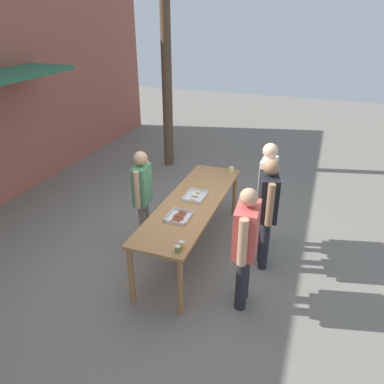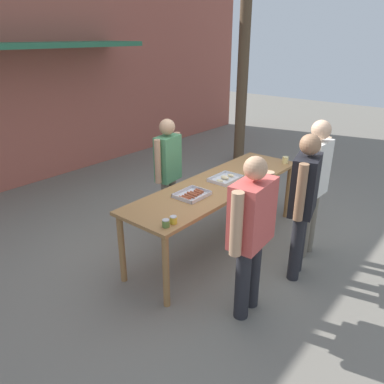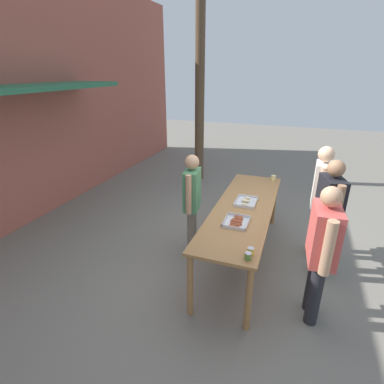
{
  "view_description": "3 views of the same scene",
  "coord_description": "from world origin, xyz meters",
  "px_view_note": "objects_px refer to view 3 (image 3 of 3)",
  "views": [
    {
      "loc": [
        -4.56,
        -1.66,
        3.4
      ],
      "look_at": [
        0.0,
        0.0,
        1.01
      ],
      "focal_mm": 35.0,
      "sensor_mm": 36.0,
      "label": 1
    },
    {
      "loc": [
        -3.52,
        -2.49,
        2.56
      ],
      "look_at": [
        -0.52,
        -0.0,
        0.91
      ],
      "focal_mm": 35.0,
      "sensor_mm": 36.0,
      "label": 2
    },
    {
      "loc": [
        -3.86,
        -0.62,
        2.67
      ],
      "look_at": [
        -0.11,
        0.74,
        1.03
      ],
      "focal_mm": 28.0,
      "sensor_mm": 36.0,
      "label": 3
    }
  ],
  "objects_px": {
    "person_server_behind_table": "(192,197)",
    "person_customer_holding_hotdog": "(322,246)",
    "food_tray_buns": "(246,202)",
    "person_customer_with_cup": "(320,192)",
    "beer_cup": "(273,178)",
    "condiment_jar_mustard": "(248,256)",
    "food_tray_sausages": "(236,222)",
    "person_customer_waiting_in_line": "(328,210)",
    "condiment_jar_ketchup": "(251,251)",
    "utility_pole": "(200,54)"
  },
  "relations": [
    {
      "from": "person_server_behind_table",
      "to": "person_customer_holding_hotdog",
      "type": "height_order",
      "value": "person_customer_holding_hotdog"
    },
    {
      "from": "food_tray_buns",
      "to": "person_customer_with_cup",
      "type": "xyz_separation_m",
      "value": [
        0.39,
        -0.99,
        0.15
      ]
    },
    {
      "from": "beer_cup",
      "to": "person_customer_with_cup",
      "type": "xyz_separation_m",
      "value": [
        -0.7,
        -0.72,
        0.11
      ]
    },
    {
      "from": "condiment_jar_mustard",
      "to": "beer_cup",
      "type": "bearing_deg",
      "value": 0.14
    },
    {
      "from": "food_tray_sausages",
      "to": "condiment_jar_mustard",
      "type": "distance_m",
      "value": 0.78
    },
    {
      "from": "food_tray_sausages",
      "to": "person_customer_with_cup",
      "type": "height_order",
      "value": "person_customer_with_cup"
    },
    {
      "from": "person_customer_waiting_in_line",
      "to": "condiment_jar_mustard",
      "type": "bearing_deg",
      "value": -47.24
    },
    {
      "from": "condiment_jar_mustard",
      "to": "person_customer_holding_hotdog",
      "type": "relative_size",
      "value": 0.05
    },
    {
      "from": "food_tray_buns",
      "to": "condiment_jar_ketchup",
      "type": "xyz_separation_m",
      "value": [
        -1.29,
        -0.29,
        0.02
      ]
    },
    {
      "from": "food_tray_buns",
      "to": "condiment_jar_ketchup",
      "type": "height_order",
      "value": "condiment_jar_ketchup"
    },
    {
      "from": "food_tray_buns",
      "to": "person_server_behind_table",
      "type": "bearing_deg",
      "value": 109.11
    },
    {
      "from": "food_tray_buns",
      "to": "person_customer_holding_hotdog",
      "type": "relative_size",
      "value": 0.25
    },
    {
      "from": "condiment_jar_ketchup",
      "to": "person_customer_waiting_in_line",
      "type": "height_order",
      "value": "person_customer_waiting_in_line"
    },
    {
      "from": "beer_cup",
      "to": "person_customer_holding_hotdog",
      "type": "bearing_deg",
      "value": -161.17
    },
    {
      "from": "person_customer_holding_hotdog",
      "to": "person_customer_with_cup",
      "type": "height_order",
      "value": "person_customer_with_cup"
    },
    {
      "from": "food_tray_buns",
      "to": "utility_pole",
      "type": "bearing_deg",
      "value": 29.83
    },
    {
      "from": "food_tray_sausages",
      "to": "condiment_jar_mustard",
      "type": "height_order",
      "value": "condiment_jar_mustard"
    },
    {
      "from": "person_server_behind_table",
      "to": "person_customer_waiting_in_line",
      "type": "relative_size",
      "value": 0.96
    },
    {
      "from": "beer_cup",
      "to": "person_server_behind_table",
      "type": "height_order",
      "value": "person_server_behind_table"
    },
    {
      "from": "food_tray_sausages",
      "to": "person_customer_waiting_in_line",
      "type": "relative_size",
      "value": 0.22
    },
    {
      "from": "person_server_behind_table",
      "to": "person_customer_with_cup",
      "type": "height_order",
      "value": "person_customer_with_cup"
    },
    {
      "from": "food_tray_buns",
      "to": "person_server_behind_table",
      "type": "xyz_separation_m",
      "value": [
        -0.26,
        0.74,
        0.07
      ]
    },
    {
      "from": "condiment_jar_ketchup",
      "to": "utility_pole",
      "type": "xyz_separation_m",
      "value": [
        4.35,
        2.04,
        2.09
      ]
    },
    {
      "from": "person_customer_waiting_in_line",
      "to": "utility_pole",
      "type": "bearing_deg",
      "value": -152.94
    },
    {
      "from": "food_tray_sausages",
      "to": "utility_pole",
      "type": "xyz_separation_m",
      "value": [
        3.72,
        1.76,
        2.11
      ]
    },
    {
      "from": "beer_cup",
      "to": "person_customer_holding_hotdog",
      "type": "height_order",
      "value": "person_customer_holding_hotdog"
    },
    {
      "from": "person_server_behind_table",
      "to": "utility_pole",
      "type": "distance_m",
      "value": 4.02
    },
    {
      "from": "utility_pole",
      "to": "person_customer_with_cup",
      "type": "bearing_deg",
      "value": -134.22
    },
    {
      "from": "condiment_jar_mustard",
      "to": "person_server_behind_table",
      "type": "height_order",
      "value": "person_server_behind_table"
    },
    {
      "from": "condiment_jar_mustard",
      "to": "beer_cup",
      "type": "height_order",
      "value": "beer_cup"
    },
    {
      "from": "food_tray_sausages",
      "to": "person_customer_holding_hotdog",
      "type": "height_order",
      "value": "person_customer_holding_hotdog"
    },
    {
      "from": "food_tray_sausages",
      "to": "person_customer_waiting_in_line",
      "type": "xyz_separation_m",
      "value": [
        0.55,
        -1.09,
        0.1
      ]
    },
    {
      "from": "beer_cup",
      "to": "person_customer_waiting_in_line",
      "type": "distance_m",
      "value": 1.46
    },
    {
      "from": "beer_cup",
      "to": "food_tray_sausages",
      "type": "bearing_deg",
      "value": 171.22
    },
    {
      "from": "food_tray_buns",
      "to": "condiment_jar_mustard",
      "type": "height_order",
      "value": "condiment_jar_mustard"
    },
    {
      "from": "food_tray_buns",
      "to": "condiment_jar_ketchup",
      "type": "distance_m",
      "value": 1.32
    },
    {
      "from": "food_tray_buns",
      "to": "condiment_jar_mustard",
      "type": "distance_m",
      "value": 1.41
    },
    {
      "from": "condiment_jar_mustard",
      "to": "person_customer_holding_hotdog",
      "type": "distance_m",
      "value": 0.81
    },
    {
      "from": "food_tray_sausages",
      "to": "person_customer_holding_hotdog",
      "type": "distance_m",
      "value": 1.04
    },
    {
      "from": "person_customer_holding_hotdog",
      "to": "utility_pole",
      "type": "relative_size",
      "value": 0.28
    },
    {
      "from": "person_customer_waiting_in_line",
      "to": "utility_pole",
      "type": "height_order",
      "value": "utility_pole"
    },
    {
      "from": "food_tray_buns",
      "to": "beer_cup",
      "type": "bearing_deg",
      "value": -14.05
    },
    {
      "from": "person_customer_holding_hotdog",
      "to": "utility_pole",
      "type": "distance_m",
      "value": 5.31
    },
    {
      "from": "person_customer_with_cup",
      "to": "utility_pole",
      "type": "bearing_deg",
      "value": -132.87
    },
    {
      "from": "person_customer_holding_hotdog",
      "to": "utility_pole",
      "type": "bearing_deg",
      "value": -150.34
    },
    {
      "from": "condiment_jar_ketchup",
      "to": "person_customer_holding_hotdog",
      "type": "relative_size",
      "value": 0.05
    },
    {
      "from": "person_server_behind_table",
      "to": "food_tray_buns",
      "type": "bearing_deg",
      "value": -78.48
    },
    {
      "from": "food_tray_buns",
      "to": "person_customer_waiting_in_line",
      "type": "height_order",
      "value": "person_customer_waiting_in_line"
    },
    {
      "from": "beer_cup",
      "to": "person_server_behind_table",
      "type": "bearing_deg",
      "value": 143.02
    },
    {
      "from": "food_tray_buns",
      "to": "person_customer_waiting_in_line",
      "type": "relative_size",
      "value": 0.24
    }
  ]
}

